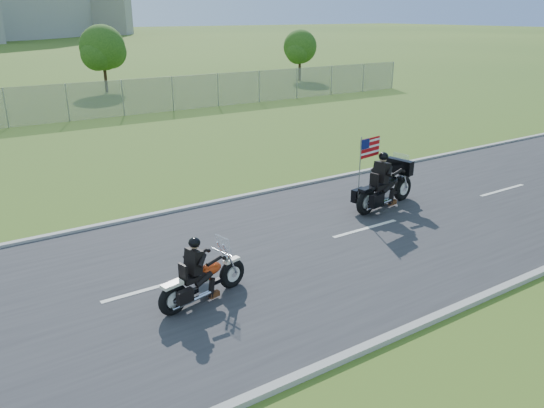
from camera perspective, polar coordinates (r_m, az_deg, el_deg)
ground at (r=12.33m, az=-3.93°, el=-6.72°), size 420.00×420.00×0.00m
road at (r=12.32m, az=-3.93°, el=-6.64°), size 120.00×8.00×0.04m
curb_north at (r=15.69m, az=-11.19°, el=-0.87°), size 120.00×0.18×0.12m
curb_south at (r=9.46m, az=8.63°, el=-15.66°), size 120.00×0.18×0.12m
tree_fence_near at (r=41.38m, az=-17.71°, el=15.50°), size 3.52×3.28×4.75m
tree_fence_far at (r=46.66m, az=3.04°, el=16.36°), size 3.08×2.87×4.20m
motorcycle_lead at (r=10.79m, az=-7.52°, el=-8.21°), size 2.14×0.83×1.45m
motorcycle_follow at (r=16.06m, az=12.07°, el=1.62°), size 2.60×1.02×2.18m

